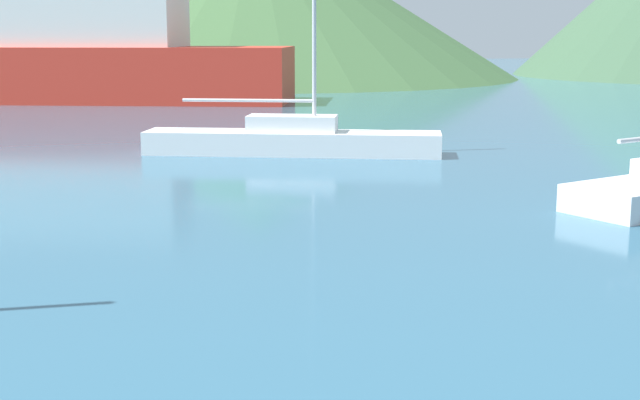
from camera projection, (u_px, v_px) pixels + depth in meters
The scene contains 1 object.
sailboat_middle at pixel (292, 139), 26.20m from camera, with size 8.80×3.72×7.83m.
Camera 1 is at (-2.43, 1.73, 3.54)m, focal length 50.00 mm.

